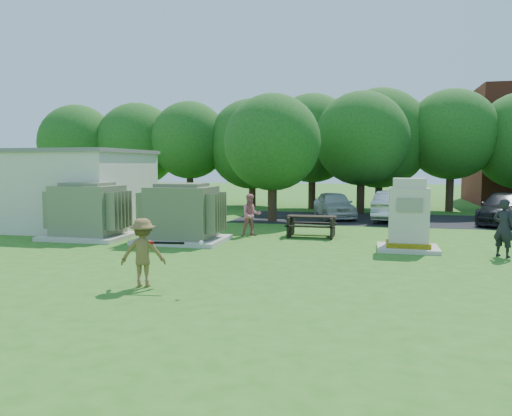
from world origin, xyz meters
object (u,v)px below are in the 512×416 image
(transformer_left, at_px, (88,212))
(generator_cabinet, at_px, (408,219))
(picnic_table, at_px, (312,224))
(person_at_picnic, at_px, (251,215))
(transformer_right, at_px, (182,215))
(car_dark, at_px, (505,209))
(person_by_generator, at_px, (504,228))
(car_white, at_px, (334,205))
(car_silver_a, at_px, (396,206))
(batter, at_px, (143,253))

(transformer_left, xyz_separation_m, generator_cabinet, (11.35, 0.03, 0.03))
(transformer_left, height_order, generator_cabinet, generator_cabinet)
(picnic_table, bearing_deg, person_at_picnic, -170.59)
(transformer_right, xyz_separation_m, car_dark, (12.39, 8.41, -0.27))
(transformer_right, height_order, person_at_picnic, transformer_right)
(picnic_table, relative_size, person_at_picnic, 1.15)
(person_by_generator, xyz_separation_m, car_white, (-5.72, 9.56, -0.18))
(generator_cabinet, relative_size, picnic_table, 1.25)
(transformer_right, height_order, car_silver_a, transformer_right)
(batter, height_order, car_silver_a, batter)
(transformer_left, relative_size, picnic_table, 1.63)
(car_silver_a, bearing_deg, person_at_picnic, 60.48)
(batter, relative_size, car_white, 0.38)
(transformer_left, xyz_separation_m, picnic_table, (7.98, 2.36, -0.48))
(car_silver_a, distance_m, car_dark, 4.81)
(transformer_right, height_order, person_by_generator, transformer_right)
(generator_cabinet, bearing_deg, picnic_table, 145.23)
(transformer_left, bearing_deg, person_at_picnic, 19.20)
(generator_cabinet, relative_size, car_white, 0.57)
(batter, relative_size, car_silver_a, 0.35)
(transformer_right, bearing_deg, car_silver_a, 48.45)
(batter, distance_m, car_dark, 18.23)
(person_at_picnic, bearing_deg, car_dark, 3.68)
(batter, bearing_deg, car_silver_a, -129.62)
(transformer_left, distance_m, batter, 8.22)
(generator_cabinet, distance_m, batter, 8.74)
(generator_cabinet, height_order, person_by_generator, generator_cabinet)
(generator_cabinet, distance_m, person_at_picnic, 5.97)
(generator_cabinet, bearing_deg, person_at_picnic, 160.83)
(car_white, height_order, car_silver_a, car_silver_a)
(transformer_right, relative_size, batter, 1.95)
(person_by_generator, bearing_deg, transformer_right, 38.16)
(transformer_left, relative_size, person_at_picnic, 1.87)
(picnic_table, bearing_deg, batter, -107.24)
(batter, height_order, car_dark, batter)
(person_by_generator, distance_m, car_white, 11.14)
(person_at_picnic, distance_m, car_silver_a, 8.61)
(transformer_left, height_order, car_silver_a, transformer_left)
(car_dark, bearing_deg, batter, -107.13)
(transformer_right, relative_size, car_dark, 0.62)
(transformer_left, xyz_separation_m, batter, (5.30, -6.28, -0.20))
(generator_cabinet, distance_m, person_by_generator, 2.72)
(picnic_table, bearing_deg, generator_cabinet, -34.77)
(batter, distance_m, person_at_picnic, 8.28)
(car_white, bearing_deg, generator_cabinet, -88.53)
(car_white, relative_size, car_silver_a, 0.90)
(person_by_generator, xyz_separation_m, car_silver_a, (-2.73, 9.05, -0.13))
(transformer_right, height_order, batter, transformer_right)
(person_at_picnic, relative_size, car_white, 0.40)
(car_silver_a, bearing_deg, car_dark, -170.84)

